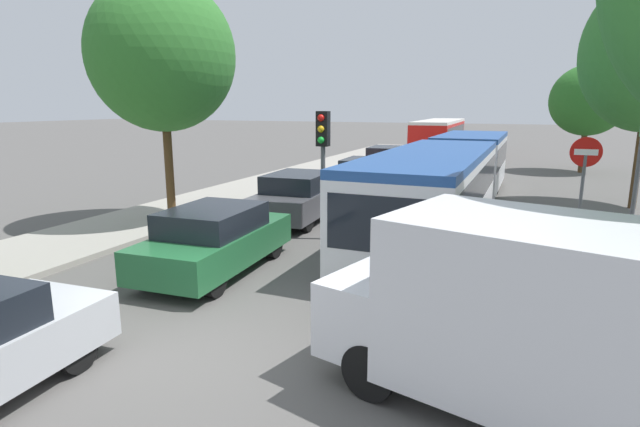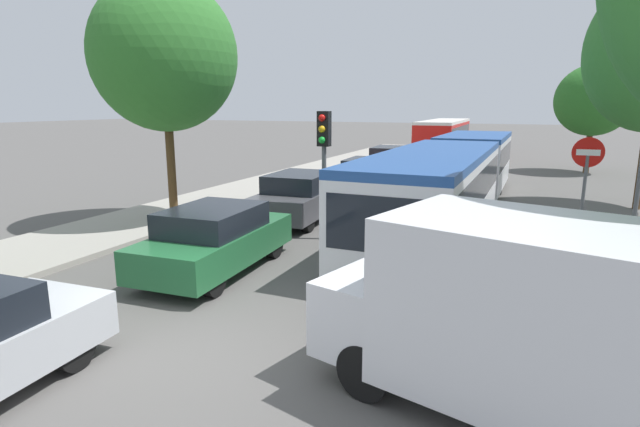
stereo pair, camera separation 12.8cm
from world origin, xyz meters
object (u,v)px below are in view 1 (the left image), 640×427
Objects in this scene: queued_car_red at (388,161)px; tree_right_far at (587,102)px; queued_car_white at (365,176)px; queued_car_graphite at (299,196)px; city_bus_rear at (439,134)px; queued_car_green at (215,239)px; white_van at (557,319)px; no_entry_sign at (583,177)px; traffic_light at (323,146)px; tree_left_mid at (161,59)px; articulated_bus at (452,174)px.

tree_right_far is at bearing -61.47° from queued_car_red.
queued_car_white is at bearing -129.01° from tree_right_far.
queued_car_graphite is 1.04× the size of queued_car_white.
city_bus_rear is 30.12m from queued_car_green.
tree_right_far reaches higher than queued_car_graphite.
queued_car_red is (-0.22, -14.17, -0.66)m from city_bus_rear.
city_bus_rear is 2.74× the size of queued_car_green.
queued_car_green is 7.17m from white_van.
queued_car_graphite is 10.68m from queued_car_red.
city_bus_rear is 24.86m from queued_car_graphite.
queued_car_red is 1.58× the size of no_entry_sign.
no_entry_sign is (6.22, 1.13, -0.62)m from traffic_light.
traffic_light is 5.50m from tree_left_mid.
traffic_light reaches higher than no_entry_sign.
city_bus_rear is 33.77m from white_van.
traffic_light is 1.21× the size of no_entry_sign.
tree_right_far reaches higher than no_entry_sign.
city_bus_rear is at bearing -2.23° from queued_car_white.
traffic_light reaches higher than queued_car_green.
city_bus_rear is 12.61m from tree_right_far.
queued_car_green is (0.21, -30.11, -0.70)m from city_bus_rear.
queued_car_graphite is 5.49m from queued_car_white.
white_van is (6.94, -8.24, 0.49)m from queued_car_graphite.
tree_right_far is at bearing -80.47° from white_van.
queued_car_green is at bearing -112.13° from tree_right_far.
queued_car_white is 0.94× the size of queued_car_red.
white_van is at bearing -169.80° from city_bus_rear.
no_entry_sign is at bearing 48.66° from articulated_bus.
white_van is at bearing -6.30° from no_entry_sign.
queued_car_red is 13.84m from no_entry_sign.
queued_car_red is 1.31× the size of traffic_light.
articulated_bus is 4.66m from no_entry_sign.
city_bus_rear reaches higher than white_van.
queued_car_red is at bearing 1.89° from queued_car_white.
articulated_bus is 14.94m from tree_right_far.
traffic_light is at bearing -142.98° from queued_car_graphite.
city_bus_rear is 4.09× the size of no_entry_sign.
no_entry_sign is at bearing -81.49° from white_van.
tree_left_mid reaches higher than no_entry_sign.
traffic_light is at bearing -178.43° from city_bus_rear.
queued_car_red is 11.17m from tree_right_far.
no_entry_sign reaches higher than city_bus_rear.
city_bus_rear is 1.62× the size of tree_left_mid.
city_bus_rear reaches higher than queued_car_white.
white_van is (6.93, -18.92, 0.47)m from queued_car_red.
articulated_bus is at bearing -64.09° from queued_car_graphite.
articulated_bus is 3.62× the size of queued_car_red.
tree_left_mid reaches higher than queued_car_graphite.
city_bus_rear is at bearing 136.36° from tree_right_far.
queued_car_red reaches higher than queued_car_green.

